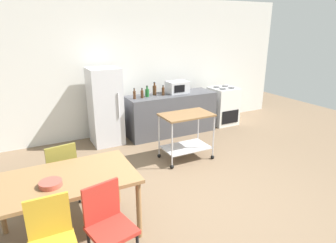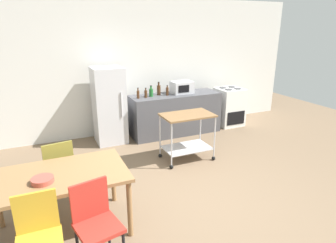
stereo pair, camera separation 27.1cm
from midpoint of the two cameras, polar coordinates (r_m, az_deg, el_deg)
name	(u,v)px [view 1 (the left image)]	position (r m, az deg, el deg)	size (l,w,h in m)	color
ground_plane	(201,201)	(4.20, 4.69, -15.29)	(12.00, 12.00, 0.00)	brown
back_wall	(122,68)	(6.49, -10.28, 10.27)	(8.40, 0.12, 2.90)	silver
kitchen_counter	(171,114)	(6.49, -0.57, 1.51)	(2.00, 0.64, 0.90)	#4C4C51
dining_table	(66,184)	(3.49, -21.50, -11.34)	(1.50, 0.90, 0.75)	olive
chair_mustard	(52,240)	(3.00, -24.39, -20.45)	(0.41, 0.41, 0.89)	gold
chair_red	(108,223)	(3.04, -14.28, -18.70)	(0.48, 0.48, 0.89)	#B72D23
chair_olive	(61,169)	(4.19, -22.06, -8.64)	(0.45, 0.45, 0.89)	olive
stove_oven	(223,106)	(7.25, 9.66, 3.05)	(0.60, 0.61, 0.92)	white
refrigerator	(105,107)	(6.01, -13.47, 2.85)	(0.60, 0.63, 1.55)	silver
kitchen_cart	(186,129)	(5.18, 2.10, -1.47)	(0.91, 0.57, 0.85)	brown
bottle_soda	(134,95)	(5.99, -7.90, 5.24)	(0.06, 0.06, 0.22)	#4C2D19
bottle_sparkling_water	(142,94)	(6.05, -6.39, 5.37)	(0.06, 0.06, 0.21)	#4C2D19
bottle_sesame_oil	(147,92)	(6.14, -5.39, 5.68)	(0.08, 0.08, 0.23)	#1E6628
bottle_hot_sauce	(155,90)	(6.28, -3.90, 6.20)	(0.08, 0.08, 0.28)	#4C2D19
bottle_olive_oil	(163,91)	(6.24, -2.21, 5.95)	(0.06, 0.06, 0.22)	#4C2D19
microwave	(177,87)	(6.47, 0.63, 6.75)	(0.46, 0.35, 0.26)	silver
fruit_bowl	(51,184)	(3.33, -24.25, -11.07)	(0.23, 0.23, 0.05)	#B24C3F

